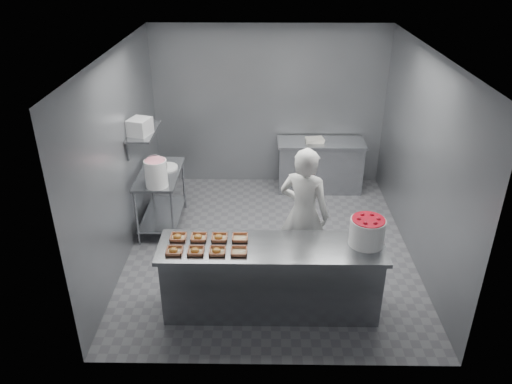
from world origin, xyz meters
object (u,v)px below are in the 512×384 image
(strawberry_tub, at_px, (367,231))
(glaze_bucket, at_px, (156,173))
(worker, at_px, (304,214))
(prep_table, at_px, (161,191))
(tray_6, at_px, (219,237))
(service_counter, at_px, (271,278))
(back_counter, at_px, (320,165))
(tray_4, at_px, (178,237))
(tray_7, at_px, (240,238))
(tray_5, at_px, (199,237))
(tray_2, at_px, (217,251))
(appliance, at_px, (140,127))
(tray_1, at_px, (196,251))
(tray_3, at_px, (239,251))
(tray_0, at_px, (174,251))

(strawberry_tub, bearing_deg, glaze_bucket, 151.54)
(worker, bearing_deg, prep_table, -6.36)
(tray_6, relative_size, worker, 0.10)
(service_counter, relative_size, back_counter, 1.73)
(tray_4, distance_m, tray_7, 0.72)
(tray_6, relative_size, tray_7, 1.00)
(tray_6, bearing_deg, prep_table, 119.94)
(service_counter, height_order, tray_5, tray_5)
(service_counter, bearing_deg, tray_2, -166.92)
(worker, relative_size, appliance, 5.88)
(tray_2, bearing_deg, worker, 40.78)
(back_counter, bearing_deg, tray_4, -122.60)
(tray_7, distance_m, glaze_bucket, 1.85)
(prep_table, relative_size, strawberry_tub, 3.02)
(tray_1, xyz_separation_m, appliance, (-0.97, 1.93, 0.76))
(tray_2, distance_m, tray_3, 0.24)
(appliance, bearing_deg, glaze_bucket, -33.30)
(tray_0, relative_size, tray_7, 1.00)
(tray_3, bearing_deg, tray_7, 90.00)
(tray_0, bearing_deg, tray_3, 0.00)
(tray_7, relative_size, appliance, 0.61)
(strawberry_tub, distance_m, appliance, 3.43)
(service_counter, relative_size, tray_6, 13.88)
(back_counter, xyz_separation_m, tray_0, (-1.99, -3.39, 0.47))
(tray_1, height_order, strawberry_tub, strawberry_tub)
(tray_0, height_order, tray_6, same)
(prep_table, relative_size, glaze_bucket, 2.50)
(back_counter, distance_m, appliance, 3.32)
(tray_3, relative_size, strawberry_tub, 0.47)
(tray_5, distance_m, tray_7, 0.48)
(strawberry_tub, bearing_deg, prep_table, 145.34)
(tray_7, relative_size, worker, 0.10)
(service_counter, xyz_separation_m, tray_6, (-0.61, 0.14, 0.47))
(tray_5, bearing_deg, strawberry_tub, -2.35)
(prep_table, bearing_deg, glaze_bucket, -82.33)
(tray_7, bearing_deg, appliance, 131.40)
(back_counter, xyz_separation_m, tray_7, (-1.27, -3.11, 0.47))
(tray_5, bearing_deg, tray_0, -130.33)
(tray_1, xyz_separation_m, tray_7, (0.48, 0.28, -0.00))
(tray_0, relative_size, tray_4, 1.00)
(appliance, bearing_deg, prep_table, 60.54)
(tray_4, xyz_separation_m, tray_5, (0.24, 0.00, 0.00))
(tray_3, bearing_deg, tray_6, 130.69)
(tray_1, bearing_deg, prep_table, 110.98)
(tray_7, distance_m, strawberry_tub, 1.46)
(tray_1, relative_size, tray_7, 1.00)
(tray_1, distance_m, tray_7, 0.56)
(appliance, bearing_deg, back_counter, 45.74)
(prep_table, relative_size, appliance, 3.92)
(tray_3, bearing_deg, back_counter, 69.54)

